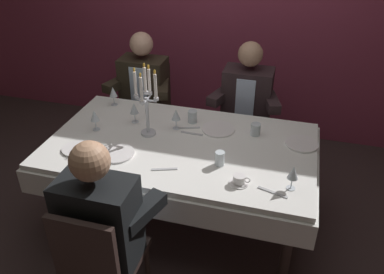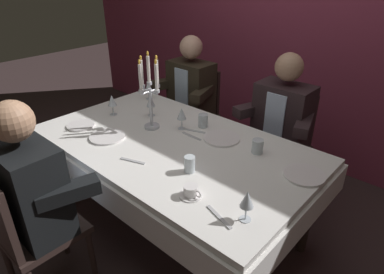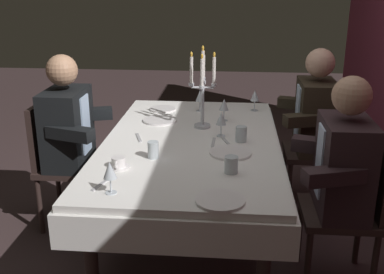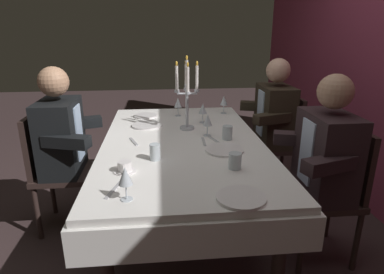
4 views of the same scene
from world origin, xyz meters
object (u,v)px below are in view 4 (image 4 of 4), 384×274
water_tumbler_1 (235,161)px  coffee_cup_0 (125,167)px  water_tumbler_2 (227,133)px  seated_diner_1 (60,136)px  wine_glass_1 (125,177)px  wine_glass_4 (224,101)px  seated_diner_0 (275,115)px  wine_glass_2 (178,103)px  dinner_plate_1 (147,125)px  seated_diner_2 (327,155)px  dinner_plate_2 (224,150)px  water_tumbler_0 (155,152)px  dinner_plate_3 (145,116)px  wine_glass_3 (203,109)px  candelabra (187,96)px  dining_table (183,156)px  wine_glass_0 (208,120)px  dinner_plate_0 (241,197)px

water_tumbler_1 → coffee_cup_0: bearing=-91.3°
water_tumbler_2 → seated_diner_1: (-0.20, -1.20, -0.05)m
wine_glass_1 → wine_glass_4: (-1.52, 0.74, 0.00)m
seated_diner_0 → seated_diner_1: 1.82m
wine_glass_2 → seated_diner_1: 1.02m
dinner_plate_1 → seated_diner_2: bearing=57.7°
dinner_plate_2 → water_tumbler_0: (0.11, -0.44, 0.04)m
dinner_plate_3 → water_tumbler_0: bearing=5.4°
water_tumbler_0 → wine_glass_3: bearing=153.1°
wine_glass_2 → wine_glass_3: same height
dinner_plate_2 → candelabra: bearing=-157.9°
dinner_plate_1 → water_tumbler_1: size_ratio=2.66×
dining_table → seated_diner_0: bearing=125.3°
dining_table → wine_glass_2: 0.71m
candelabra → water_tumbler_0: (0.59, -0.24, -0.21)m
wine_glass_4 → wine_glass_3: bearing=-38.9°
candelabra → dinner_plate_1: 0.42m
dinner_plate_1 → coffee_cup_0: (0.87, -0.09, 0.02)m
wine_glass_3 → seated_diner_2: 1.04m
wine_glass_0 → water_tumbler_0: (0.42, -0.38, -0.07)m
seated_diner_0 → wine_glass_0: bearing=-52.5°
wine_glass_0 → candelabra: bearing=-142.8°
dining_table → seated_diner_2: 0.96m
wine_glass_2 → water_tumbler_1: size_ratio=1.79×
dinner_plate_3 → water_tumbler_1: size_ratio=2.20×
seated_diner_0 → water_tumbler_2: bearing=-42.1°
dining_table → candelabra: size_ratio=3.47×
dinner_plate_0 → wine_glass_1: wine_glass_1 is taller
seated_diner_2 → candelabra: bearing=-126.3°
seated_diner_1 → dinner_plate_3: bearing=128.4°
candelabra → water_tumbler_1: candelabra is taller
candelabra → dinner_plate_0: candelabra is taller
wine_glass_4 → dinner_plate_3: bearing=-86.6°
dinner_plate_2 → water_tumbler_2: (-0.22, 0.06, 0.04)m
wine_glass_0 → water_tumbler_1: size_ratio=1.79×
wine_glass_3 → water_tumbler_1: (0.93, 0.06, -0.07)m
wine_glass_4 → seated_diner_2: seated_diner_2 is taller
dining_table → wine_glass_3: (-0.44, 0.20, 0.24)m
seated_diner_2 → dining_table: bearing=-111.1°
dinner_plate_3 → dinner_plate_1: bearing=4.8°
candelabra → water_tumbler_1: bearing=14.9°
wine_glass_4 → wine_glass_0: bearing=-20.9°
wine_glass_3 → wine_glass_2: bearing=-141.4°
wine_glass_3 → seated_diner_2: seated_diner_2 is taller
dinner_plate_1 → wine_glass_0: 0.54m
candelabra → water_tumbler_1: size_ratio=6.11×
dinner_plate_1 → wine_glass_3: wine_glass_3 is taller
wine_glass_1 → coffee_cup_0: wine_glass_1 is taller
water_tumbler_1 → candelabra: bearing=-165.1°
water_tumbler_1 → coffee_cup_0: (-0.01, -0.61, -0.02)m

